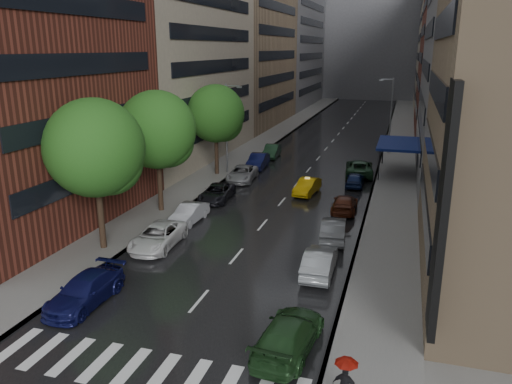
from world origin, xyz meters
TOP-DOWN VIEW (x-y plane):
  - ground at (0.00, 0.00)m, footprint 220.00×220.00m
  - road at (0.00, 50.00)m, footprint 14.00×140.00m
  - sidewalk_left at (-9.00, 50.00)m, footprint 4.00×140.00m
  - sidewalk_right at (9.00, 50.00)m, footprint 4.00×140.00m
  - crosswalk at (0.20, -2.00)m, footprint 13.15×2.80m
  - buildings_left at (-15.00, 58.79)m, footprint 8.00×108.00m
  - buildings_right at (15.00, 56.70)m, footprint 8.05×109.10m
  - building_far at (0.00, 118.00)m, footprint 40.00×14.00m
  - tree_near at (-8.60, 8.61)m, footprint 6.11×6.11m
  - tree_mid at (-8.60, 16.71)m, footprint 6.00×6.00m
  - tree_far at (-8.60, 29.13)m, footprint 5.75×5.75m
  - taxi at (1.59, 24.93)m, footprint 1.96×4.37m
  - parked_cars_left at (-5.40, 20.02)m, footprint 2.79×41.80m
  - parked_cars_right at (5.40, 18.66)m, footprint 3.22×37.73m
  - ped_red_umbrella at (8.16, -1.94)m, footprint 1.03×0.82m
  - street_lamp_left at (-7.72, 30.00)m, footprint 1.74×0.22m
  - street_lamp_right at (7.72, 45.00)m, footprint 1.74×0.22m
  - awning at (8.98, 35.00)m, footprint 4.00×8.00m

SIDE VIEW (x-z plane):
  - ground at x=0.00m, z-range 0.00..0.00m
  - road at x=0.00m, z-range 0.00..0.01m
  - crosswalk at x=0.20m, z-range 0.01..0.02m
  - sidewalk_left at x=-9.00m, z-range 0.00..0.15m
  - sidewalk_right at x=9.00m, z-range 0.00..0.15m
  - taxi at x=1.59m, z-range 0.00..1.39m
  - parked_cars_left at x=-5.40m, z-range -0.06..1.52m
  - parked_cars_right at x=5.40m, z-range -0.05..1.56m
  - ped_red_umbrella at x=8.16m, z-range 0.33..2.34m
  - awning at x=8.98m, z-range 1.57..4.70m
  - street_lamp_left at x=-7.72m, z-range 0.39..9.39m
  - street_lamp_right at x=7.72m, z-range 0.39..9.39m
  - tree_far at x=-8.60m, z-range 1.69..10.85m
  - tree_mid at x=-8.60m, z-range 1.77..11.33m
  - tree_near at x=-8.60m, z-range 1.80..11.53m
  - buildings_right at x=15.00m, z-range -2.97..33.03m
  - buildings_left at x=-15.00m, z-range -3.01..34.99m
  - building_far at x=0.00m, z-range 0.00..32.00m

